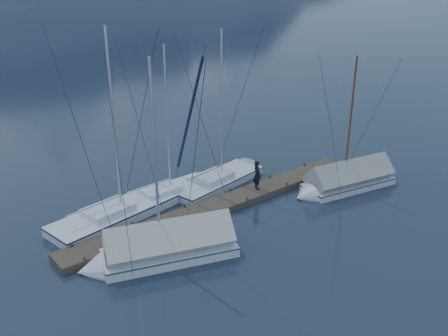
{
  "coord_description": "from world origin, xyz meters",
  "views": [
    {
      "loc": [
        -14.05,
        -15.34,
        11.26
      ],
      "look_at": [
        0.0,
        2.0,
        2.2
      ],
      "focal_mm": 38.0,
      "sensor_mm": 36.0,
      "label": 1
    }
  ],
  "objects_px": {
    "sailboat_open_mid": "(178,191)",
    "sailboat_open_right": "(227,177)",
    "sailboat_covered_near": "(342,182)",
    "sailboat_open_left": "(130,209)",
    "sailboat_covered_far": "(157,250)",
    "person": "(257,175)"
  },
  "relations": [
    {
      "from": "sailboat_open_left",
      "to": "sailboat_covered_far",
      "type": "height_order",
      "value": "sailboat_open_left"
    },
    {
      "from": "sailboat_covered_far",
      "to": "sailboat_open_left",
      "type": "bearing_deg",
      "value": 75.11
    },
    {
      "from": "sailboat_open_left",
      "to": "sailboat_covered_far",
      "type": "bearing_deg",
      "value": -104.89
    },
    {
      "from": "sailboat_open_left",
      "to": "sailboat_covered_far",
      "type": "xyz_separation_m",
      "value": [
        -1.24,
        -4.66,
        0.28
      ]
    },
    {
      "from": "sailboat_open_right",
      "to": "sailboat_covered_far",
      "type": "xyz_separation_m",
      "value": [
        -7.73,
        -4.73,
        0.29
      ]
    },
    {
      "from": "sailboat_open_right",
      "to": "sailboat_covered_near",
      "type": "distance_m",
      "value": 6.64
    },
    {
      "from": "sailboat_open_mid",
      "to": "sailboat_covered_near",
      "type": "bearing_deg",
      "value": -35.1
    },
    {
      "from": "sailboat_open_right",
      "to": "person",
      "type": "relative_size",
      "value": 5.86
    },
    {
      "from": "sailboat_open_mid",
      "to": "sailboat_open_right",
      "type": "distance_m",
      "value": 3.37
    },
    {
      "from": "person",
      "to": "sailboat_open_left",
      "type": "bearing_deg",
      "value": 87.11
    },
    {
      "from": "sailboat_open_mid",
      "to": "sailboat_open_right",
      "type": "relative_size",
      "value": 0.94
    },
    {
      "from": "sailboat_covered_near",
      "to": "sailboat_open_right",
      "type": "bearing_deg",
      "value": 129.96
    },
    {
      "from": "sailboat_covered_near",
      "to": "sailboat_open_left",
      "type": "bearing_deg",
      "value": 155.02
    },
    {
      "from": "sailboat_open_left",
      "to": "person",
      "type": "xyz_separation_m",
      "value": [
        6.53,
        -2.46,
        0.98
      ]
    },
    {
      "from": "sailboat_open_right",
      "to": "person",
      "type": "bearing_deg",
      "value": -89.25
    },
    {
      "from": "sailboat_open_left",
      "to": "sailboat_open_right",
      "type": "height_order",
      "value": "sailboat_open_left"
    },
    {
      "from": "sailboat_open_mid",
      "to": "sailboat_open_right",
      "type": "xyz_separation_m",
      "value": [
        3.36,
        -0.27,
        0.01
      ]
    },
    {
      "from": "sailboat_covered_far",
      "to": "person",
      "type": "relative_size",
      "value": 5.75
    },
    {
      "from": "sailboat_open_mid",
      "to": "sailboat_covered_near",
      "type": "xyz_separation_m",
      "value": [
        7.62,
        -5.36,
        0.26
      ]
    },
    {
      "from": "sailboat_open_mid",
      "to": "sailboat_covered_near",
      "type": "distance_m",
      "value": 9.32
    },
    {
      "from": "sailboat_open_left",
      "to": "sailboat_open_mid",
      "type": "bearing_deg",
      "value": 6.25
    },
    {
      "from": "sailboat_covered_far",
      "to": "sailboat_covered_near",
      "type": "bearing_deg",
      "value": -1.69
    }
  ]
}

